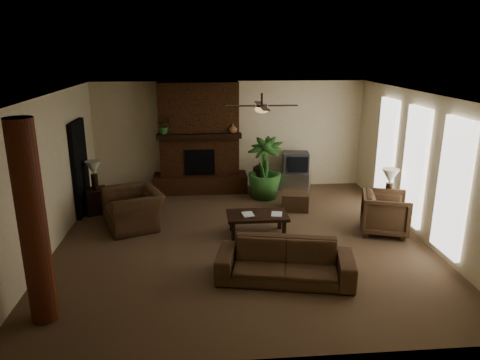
{
  "coord_description": "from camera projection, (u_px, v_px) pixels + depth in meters",
  "views": [
    {
      "loc": [
        -0.72,
        -8.0,
        3.61
      ],
      "look_at": [
        0.0,
        0.4,
        1.1
      ],
      "focal_mm": 33.35,
      "sensor_mm": 36.0,
      "label": 1
    }
  ],
  "objects": [
    {
      "name": "room_shell",
      "position": [
        242.0,
        171.0,
        8.33
      ],
      "size": [
        7.0,
        7.0,
        7.0
      ],
      "color": "brown",
      "rests_on": "ground"
    },
    {
      "name": "fireplace",
      "position": [
        200.0,
        147.0,
        11.41
      ],
      "size": [
        2.4,
        0.7,
        2.8
      ],
      "color": "#502B15",
      "rests_on": "ground"
    },
    {
      "name": "windows",
      "position": [
        414.0,
        167.0,
        8.81
      ],
      "size": [
        0.08,
        3.65,
        2.35
      ],
      "color": "white",
      "rests_on": "ground"
    },
    {
      "name": "log_column",
      "position": [
        33.0,
        225.0,
        5.79
      ],
      "size": [
        0.36,
        0.36,
        2.8
      ],
      "primitive_type": "cylinder",
      "color": "#5C2817",
      "rests_on": "ground"
    },
    {
      "name": "doorway",
      "position": [
        80.0,
        168.0,
        9.86
      ],
      "size": [
        0.1,
        1.0,
        2.1
      ],
      "primitive_type": "cube",
      "color": "black",
      "rests_on": "ground"
    },
    {
      "name": "ceiling_fan",
      "position": [
        262.0,
        108.0,
        8.32
      ],
      "size": [
        1.35,
        1.35,
        0.37
      ],
      "color": "black",
      "rests_on": "ceiling"
    },
    {
      "name": "sofa",
      "position": [
        285.0,
        255.0,
        7.12
      ],
      "size": [
        2.26,
        1.07,
        0.85
      ],
      "primitive_type": "imported",
      "rotation": [
        0.0,
        0.0,
        -0.21
      ],
      "color": "#49321F",
      "rests_on": "ground"
    },
    {
      "name": "armchair_left",
      "position": [
        133.0,
        203.0,
        9.21
      ],
      "size": [
        1.19,
        1.42,
        1.06
      ],
      "primitive_type": "imported",
      "rotation": [
        0.0,
        0.0,
        -1.18
      ],
      "color": "#49321F",
      "rests_on": "ground"
    },
    {
      "name": "armchair_right",
      "position": [
        386.0,
        211.0,
        8.93
      ],
      "size": [
        1.07,
        1.11,
        0.92
      ],
      "primitive_type": "imported",
      "rotation": [
        0.0,
        0.0,
        1.26
      ],
      "color": "#49321F",
      "rests_on": "ground"
    },
    {
      "name": "coffee_table",
      "position": [
        257.0,
        217.0,
        8.88
      ],
      "size": [
        1.2,
        0.7,
        0.43
      ],
      "color": "black",
      "rests_on": "ground"
    },
    {
      "name": "ottoman",
      "position": [
        295.0,
        201.0,
        10.33
      ],
      "size": [
        0.69,
        0.69,
        0.4
      ],
      "primitive_type": "cube",
      "rotation": [
        0.0,
        0.0,
        -0.17
      ],
      "color": "#49321F",
      "rests_on": "ground"
    },
    {
      "name": "tv_stand",
      "position": [
        294.0,
        181.0,
        11.71
      ],
      "size": [
        0.97,
        0.75,
        0.5
      ],
      "primitive_type": "cube",
      "rotation": [
        0.0,
        0.0,
        -0.34
      ],
      "color": "silver",
      "rests_on": "ground"
    },
    {
      "name": "tv",
      "position": [
        296.0,
        162.0,
        11.52
      ],
      "size": [
        0.7,
        0.59,
        0.52
      ],
      "color": "#363638",
      "rests_on": "tv_stand"
    },
    {
      "name": "floor_vase",
      "position": [
        259.0,
        177.0,
        11.36
      ],
      "size": [
        0.34,
        0.34,
        0.77
      ],
      "color": "#2E2019",
      "rests_on": "ground"
    },
    {
      "name": "floor_plant",
      "position": [
        264.0,
        181.0,
        11.04
      ],
      "size": [
        1.39,
        1.73,
        0.85
      ],
      "primitive_type": "imported",
      "rotation": [
        0.0,
        0.0,
        -0.42
      ],
      "color": "#305F26",
      "rests_on": "ground"
    },
    {
      "name": "side_table_left",
      "position": [
        97.0,
        201.0,
        10.11
      ],
      "size": [
        0.66,
        0.66,
        0.55
      ],
      "primitive_type": "cube",
      "rotation": [
        0.0,
        0.0,
        0.41
      ],
      "color": "black",
      "rests_on": "ground"
    },
    {
      "name": "lamp_left",
      "position": [
        94.0,
        170.0,
        9.9
      ],
      "size": [
        0.43,
        0.43,
        0.65
      ],
      "color": "black",
      "rests_on": "side_table_left"
    },
    {
      "name": "side_table_right",
      "position": [
        386.0,
        210.0,
        9.51
      ],
      "size": [
        0.65,
        0.65,
        0.55
      ],
      "primitive_type": "cube",
      "rotation": [
        0.0,
        0.0,
        -0.37
      ],
      "color": "black",
      "rests_on": "ground"
    },
    {
      "name": "lamp_right",
      "position": [
        390.0,
        178.0,
        9.25
      ],
      "size": [
        0.4,
        0.4,
        0.65
      ],
      "color": "black",
      "rests_on": "side_table_right"
    },
    {
      "name": "mantel_plant",
      "position": [
        164.0,
        127.0,
        10.97
      ],
      "size": [
        0.41,
        0.45,
        0.33
      ],
      "primitive_type": "imported",
      "rotation": [
        0.0,
        0.0,
        0.08
      ],
      "color": "#305F26",
      "rests_on": "fireplace"
    },
    {
      "name": "mantel_vase",
      "position": [
        233.0,
        129.0,
        11.09
      ],
      "size": [
        0.23,
        0.24,
        0.22
      ],
      "primitive_type": "imported",
      "rotation": [
        0.0,
        0.0,
        -0.04
      ],
      "color": "#95603B",
      "rests_on": "fireplace"
    },
    {
      "name": "book_a",
      "position": [
        243.0,
        209.0,
        8.74
      ],
      "size": [
        0.22,
        0.05,
        0.29
      ],
      "primitive_type": "imported",
      "rotation": [
        0.0,
        0.0,
        0.11
      ],
      "color": "#999999",
      "rests_on": "coffee_table"
    },
    {
      "name": "book_b",
      "position": [
        271.0,
        208.0,
        8.79
      ],
      "size": [
        0.21,
        0.07,
        0.29
      ],
      "primitive_type": "imported",
      "rotation": [
        0.0,
        0.0,
        -0.22
      ],
      "color": "#999999",
      "rests_on": "coffee_table"
    }
  ]
}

